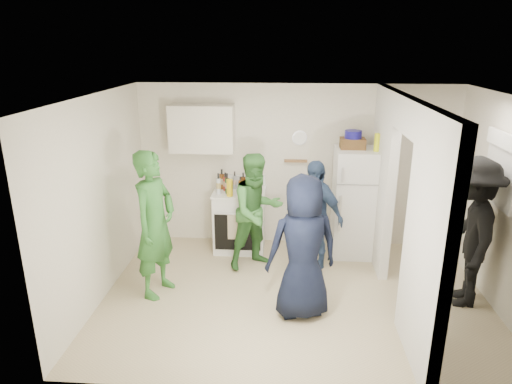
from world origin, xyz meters
TOP-DOWN VIEW (x-y plane):
  - floor at (0.00, 0.00)m, footprint 4.80×4.80m
  - wall_back at (0.00, 1.70)m, footprint 4.80×0.00m
  - wall_front at (0.00, -1.70)m, footprint 4.80×0.00m
  - wall_left at (-2.40, 0.00)m, footprint 0.00×3.40m
  - wall_right at (2.40, 0.00)m, footprint 0.00×3.40m
  - ceiling at (0.00, 0.00)m, footprint 4.80×4.80m
  - partition_pier_back at (1.20, 1.10)m, footprint 0.12×1.20m
  - partition_pier_front at (1.20, -1.10)m, footprint 0.12×1.20m
  - partition_header at (1.20, 0.00)m, footprint 0.12×1.00m
  - stove at (-0.84, 1.37)m, footprint 0.78×0.65m
  - upper_cabinet at (-1.40, 1.52)m, footprint 0.95×0.34m
  - fridge at (0.90, 1.34)m, footprint 0.67×0.65m
  - wicker_basket at (0.80, 1.39)m, footprint 0.35×0.25m
  - blue_bowl at (0.80, 1.39)m, footprint 0.24×0.24m
  - yellow_cup_stack_top at (1.12, 1.24)m, footprint 0.09×0.09m
  - wall_clock at (0.05, 1.68)m, footprint 0.22×0.02m
  - spice_shelf at (0.00, 1.65)m, footprint 0.35×0.08m
  - nook_window at (2.38, 0.20)m, footprint 0.03×0.70m
  - nook_window_frame at (2.36, 0.20)m, footprint 0.04×0.76m
  - nook_valance at (2.34, 0.20)m, footprint 0.04×0.82m
  - yellow_cup_stack_stove at (-0.96, 1.15)m, footprint 0.09×0.09m
  - red_cup at (-0.62, 1.17)m, footprint 0.09×0.09m
  - person_green_left at (-1.74, -0.01)m, footprint 0.64×0.79m
  - person_green_center at (-0.54, 0.82)m, footprint 1.01×0.96m
  - person_denim at (0.26, 0.84)m, footprint 0.96×0.87m
  - person_navy at (0.07, -0.37)m, footprint 0.95×0.74m
  - person_nook at (2.05, 0.04)m, footprint 0.91×1.30m
  - bottle_a at (-1.12, 1.48)m, footprint 0.08×0.08m
  - bottle_b at (-1.01, 1.27)m, footprint 0.06×0.06m
  - bottle_c at (-0.92, 1.50)m, footprint 0.06×0.06m
  - bottle_d at (-0.82, 1.33)m, footprint 0.06×0.06m
  - bottle_e at (-0.72, 1.53)m, footprint 0.07×0.07m
  - bottle_f at (-0.65, 1.37)m, footprint 0.07×0.07m
  - bottle_g at (-0.57, 1.53)m, footprint 0.07×0.07m
  - bottle_h at (-1.13, 1.25)m, footprint 0.07×0.07m
  - bottle_i at (-0.79, 1.45)m, footprint 0.06×0.06m
  - bottle_j at (-0.54, 1.28)m, footprint 0.08×0.08m
  - bottle_k at (-1.05, 1.41)m, footprint 0.07×0.07m
  - bottle_l at (-0.69, 1.24)m, footprint 0.08×0.08m

SIDE VIEW (x-z plane):
  - floor at x=0.00m, z-range 0.00..0.00m
  - stove at x=-0.84m, z-range 0.00..0.93m
  - person_denim at x=0.26m, z-range 0.00..1.57m
  - fridge at x=0.90m, z-range 0.00..1.62m
  - person_green_center at x=-0.54m, z-range 0.00..1.65m
  - person_navy at x=0.07m, z-range 0.00..1.71m
  - person_nook at x=2.05m, z-range 0.00..1.84m
  - person_green_left at x=-1.74m, z-range 0.00..1.87m
  - red_cup at x=-0.62m, z-range 0.93..1.05m
  - bottle_d at x=-0.82m, z-range 0.93..1.17m
  - yellow_cup_stack_stove at x=-0.96m, z-range 0.93..1.18m
  - bottle_f at x=-0.65m, z-range 0.93..1.19m
  - bottle_e at x=-0.72m, z-range 0.93..1.19m
  - bottle_j at x=-0.54m, z-range 0.93..1.20m
  - bottle_i at x=-0.79m, z-range 0.93..1.20m
  - bottle_c at x=-0.92m, z-range 0.93..1.21m
  - bottle_k at x=-1.05m, z-range 0.93..1.21m
  - bottle_l at x=-0.69m, z-range 0.93..1.24m
  - bottle_b at x=-1.01m, z-range 0.93..1.24m
  - bottle_h at x=-1.13m, z-range 0.93..1.24m
  - bottle_a at x=-1.12m, z-range 0.93..1.24m
  - bottle_g at x=-0.57m, z-range 0.93..1.26m
  - wall_back at x=0.00m, z-range -1.15..3.65m
  - wall_front at x=0.00m, z-range -1.15..3.65m
  - wall_left at x=-2.40m, z-range -0.45..2.95m
  - wall_right at x=2.40m, z-range -0.45..2.95m
  - partition_pier_back at x=1.20m, z-range 0.00..2.50m
  - partition_pier_front at x=1.20m, z-range 0.00..2.50m
  - spice_shelf at x=0.00m, z-range 1.34..1.36m
  - nook_window at x=2.38m, z-range 1.25..2.05m
  - nook_window_frame at x=2.36m, z-range 1.22..2.08m
  - wicker_basket at x=0.80m, z-range 1.62..1.77m
  - wall_clock at x=0.05m, z-range 1.59..1.81m
  - yellow_cup_stack_top at x=1.12m, z-range 1.62..1.87m
  - blue_bowl at x=0.80m, z-range 1.77..1.88m
  - upper_cabinet at x=-1.40m, z-range 1.50..2.20m
  - nook_valance at x=2.34m, z-range 1.91..2.09m
  - partition_header at x=1.20m, z-range 2.10..2.50m
  - ceiling at x=0.00m, z-range 2.50..2.50m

